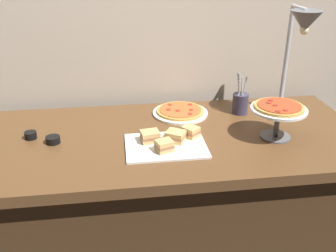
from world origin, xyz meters
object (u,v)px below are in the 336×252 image
heat_lamp (300,34)px  sandwich_platter (168,141)px  sauce_cup_far (53,139)px  utensil_holder (240,103)px  pizza_plate_front (180,112)px  sauce_cup_near (31,135)px  pizza_plate_center (279,111)px

heat_lamp → sandwich_platter: bearing=-162.2°
sauce_cup_far → utensil_holder: 0.99m
heat_lamp → pizza_plate_front: bearing=166.6°
sauce_cup_near → sauce_cup_far: size_ratio=0.85×
pizza_plate_center → sauce_cup_near: pizza_plate_center is taller
pizza_plate_center → heat_lamp: bearing=52.8°
heat_lamp → sauce_cup_near: 1.38m
heat_lamp → sauce_cup_far: heat_lamp is taller
sandwich_platter → sauce_cup_near: size_ratio=6.49×
heat_lamp → sauce_cup_near: size_ratio=10.13×
sauce_cup_far → sauce_cup_near: bearing=151.4°
sauce_cup_near → sauce_cup_far: 0.13m
pizza_plate_front → sauce_cup_far: size_ratio=4.52×
pizza_plate_center → sauce_cup_far: 1.05m
heat_lamp → utensil_holder: (-0.24, 0.10, -0.38)m
sandwich_platter → heat_lamp: bearing=17.8°
pizza_plate_front → pizza_plate_center: size_ratio=1.15×
sauce_cup_near → utensil_holder: utensil_holder is taller
sauce_cup_near → pizza_plate_front: bearing=14.5°
pizza_plate_center → sauce_cup_near: bearing=173.0°
pizza_plate_center → sandwich_platter: 0.53m
pizza_plate_center → sandwich_platter: bearing=-178.5°
pizza_plate_front → utensil_holder: (0.32, -0.03, 0.05)m
heat_lamp → sauce_cup_far: bearing=-174.2°
pizza_plate_front → utensil_holder: 0.33m
utensil_holder → heat_lamp: bearing=-23.4°
sauce_cup_near → pizza_plate_center: bearing=-7.0°
sandwich_platter → sauce_cup_near: (-0.63, 0.16, -0.00)m
sandwich_platter → utensil_holder: (0.44, 0.32, 0.04)m
sauce_cup_far → heat_lamp: bearing=5.8°
heat_lamp → pizza_plate_center: size_ratio=2.19×
heat_lamp → pizza_plate_center: bearing=-127.2°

